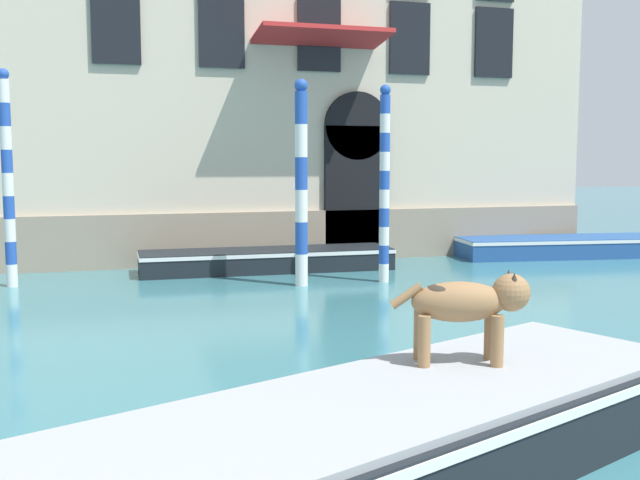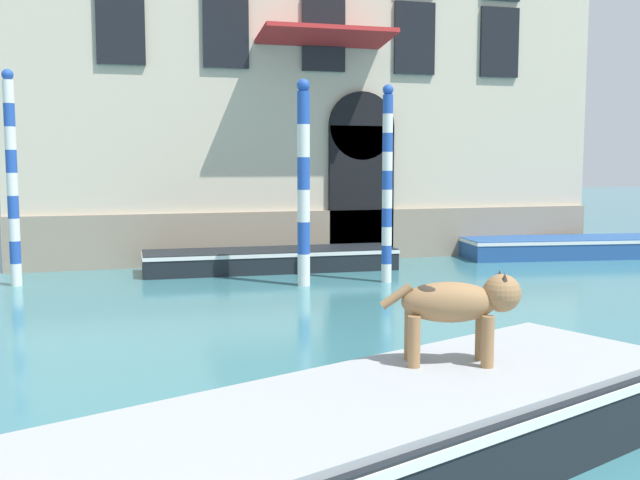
{
  "view_description": "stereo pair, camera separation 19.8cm",
  "coord_description": "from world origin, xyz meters",
  "px_view_note": "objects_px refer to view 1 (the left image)",
  "views": [
    {
      "loc": [
        -1.25,
        2.02,
        2.49
      ],
      "look_at": [
        2.22,
        13.43,
        1.2
      ],
      "focal_mm": 42.0,
      "sensor_mm": 36.0,
      "label": 1
    },
    {
      "loc": [
        -1.06,
        1.97,
        2.49
      ],
      "look_at": [
        2.22,
        13.43,
        1.2
      ],
      "focal_mm": 42.0,
      "sensor_mm": 36.0,
      "label": 2
    }
  ],
  "objects_px": {
    "mooring_pole_2": "(301,183)",
    "boat_foreground": "(398,430)",
    "mooring_pole_0": "(385,184)",
    "dog_on_deck": "(469,303)",
    "boat_moored_far": "(585,246)",
    "mooring_pole_1": "(8,178)",
    "boat_moored_near_palazzo": "(267,259)"
  },
  "relations": [
    {
      "from": "mooring_pole_1",
      "to": "mooring_pole_2",
      "type": "height_order",
      "value": "mooring_pole_1"
    },
    {
      "from": "dog_on_deck",
      "to": "mooring_pole_2",
      "type": "bearing_deg",
      "value": 100.93
    },
    {
      "from": "dog_on_deck",
      "to": "mooring_pole_2",
      "type": "xyz_separation_m",
      "value": [
        0.73,
        8.21,
        0.82
      ]
    },
    {
      "from": "dog_on_deck",
      "to": "mooring_pole_1",
      "type": "height_order",
      "value": "mooring_pole_1"
    },
    {
      "from": "boat_moored_near_palazzo",
      "to": "boat_moored_far",
      "type": "height_order",
      "value": "boat_moored_far"
    },
    {
      "from": "mooring_pole_0",
      "to": "mooring_pole_1",
      "type": "relative_size",
      "value": 0.94
    },
    {
      "from": "boat_foreground",
      "to": "mooring_pole_0",
      "type": "xyz_separation_m",
      "value": [
        3.38,
        8.76,
        1.64
      ]
    },
    {
      "from": "dog_on_deck",
      "to": "boat_moored_far",
      "type": "height_order",
      "value": "dog_on_deck"
    },
    {
      "from": "dog_on_deck",
      "to": "mooring_pole_1",
      "type": "distance_m",
      "value": 10.88
    },
    {
      "from": "boat_moored_near_palazzo",
      "to": "mooring_pole_1",
      "type": "distance_m",
      "value": 5.62
    },
    {
      "from": "boat_moored_near_palazzo",
      "to": "mooring_pole_1",
      "type": "height_order",
      "value": "mooring_pole_1"
    },
    {
      "from": "dog_on_deck",
      "to": "mooring_pole_2",
      "type": "relative_size",
      "value": 0.3
    },
    {
      "from": "boat_moored_far",
      "to": "mooring_pole_2",
      "type": "distance_m",
      "value": 8.76
    },
    {
      "from": "mooring_pole_0",
      "to": "mooring_pole_2",
      "type": "distance_m",
      "value": 1.73
    },
    {
      "from": "boat_foreground",
      "to": "mooring_pole_2",
      "type": "distance_m",
      "value": 9.11
    },
    {
      "from": "boat_foreground",
      "to": "mooring_pole_1",
      "type": "relative_size",
      "value": 1.53
    },
    {
      "from": "boat_moored_near_palazzo",
      "to": "mooring_pole_0",
      "type": "xyz_separation_m",
      "value": [
        1.93,
        -2.2,
        1.75
      ]
    },
    {
      "from": "mooring_pole_1",
      "to": "mooring_pole_2",
      "type": "relative_size",
      "value": 1.04
    },
    {
      "from": "boat_foreground",
      "to": "boat_moored_far",
      "type": "relative_size",
      "value": 0.94
    },
    {
      "from": "mooring_pole_1",
      "to": "mooring_pole_2",
      "type": "bearing_deg",
      "value": -15.7
    },
    {
      "from": "dog_on_deck",
      "to": "boat_moored_near_palazzo",
      "type": "bearing_deg",
      "value": 103.09
    },
    {
      "from": "mooring_pole_2",
      "to": "boat_foreground",
      "type": "bearing_deg",
      "value": -100.64
    },
    {
      "from": "boat_foreground",
      "to": "mooring_pole_2",
      "type": "height_order",
      "value": "mooring_pole_2"
    },
    {
      "from": "boat_moored_near_palazzo",
      "to": "mooring_pole_0",
      "type": "distance_m",
      "value": 3.41
    },
    {
      "from": "dog_on_deck",
      "to": "boat_moored_far",
      "type": "xyz_separation_m",
      "value": [
        9.0,
        10.51,
        -0.95
      ]
    },
    {
      "from": "boat_moored_near_palazzo",
      "to": "boat_moored_far",
      "type": "bearing_deg",
      "value": 2.43
    },
    {
      "from": "boat_foreground",
      "to": "mooring_pole_1",
      "type": "xyz_separation_m",
      "value": [
        -3.82,
        10.34,
        1.77
      ]
    },
    {
      "from": "boat_moored_far",
      "to": "mooring_pole_1",
      "type": "xyz_separation_m",
      "value": [
        -13.74,
        -0.76,
        1.86
      ]
    },
    {
      "from": "mooring_pole_2",
      "to": "dog_on_deck",
      "type": "bearing_deg",
      "value": -95.1
    },
    {
      "from": "mooring_pole_2",
      "to": "mooring_pole_0",
      "type": "bearing_deg",
      "value": -1.45
    },
    {
      "from": "mooring_pole_0",
      "to": "mooring_pole_2",
      "type": "height_order",
      "value": "mooring_pole_2"
    },
    {
      "from": "dog_on_deck",
      "to": "boat_moored_far",
      "type": "bearing_deg",
      "value": 65.43
    }
  ]
}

